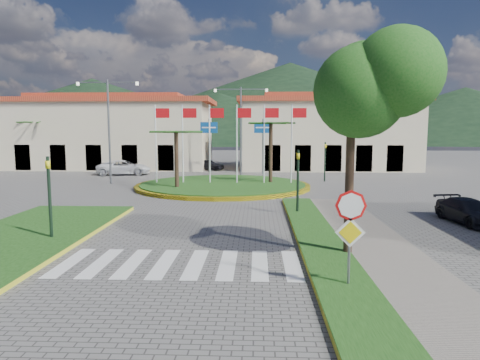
{
  "coord_description": "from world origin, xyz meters",
  "views": [
    {
      "loc": [
        2.51,
        -8.88,
        4.16
      ],
      "look_at": [
        1.82,
        8.0,
        2.18
      ],
      "focal_mm": 32.0,
      "sensor_mm": 36.0,
      "label": 1
    }
  ],
  "objects_px": {
    "car_dark_b": "(315,164)",
    "car_side_right": "(468,211)",
    "stop_sign": "(350,223)",
    "roundabout_island": "(223,185)",
    "car_dark_a": "(208,165)",
    "white_van": "(124,167)",
    "deciduous_tree": "(352,98)"
  },
  "relations": [
    {
      "from": "car_dark_b",
      "to": "car_side_right",
      "type": "xyz_separation_m",
      "value": [
        3.41,
        -25.64,
        -0.05
      ]
    },
    {
      "from": "stop_sign",
      "to": "car_dark_a",
      "type": "xyz_separation_m",
      "value": [
        -7.54,
        33.51,
        -1.22
      ]
    },
    {
      "from": "roundabout_island",
      "to": "white_van",
      "type": "height_order",
      "value": "roundabout_island"
    },
    {
      "from": "stop_sign",
      "to": "deciduous_tree",
      "type": "bearing_deg",
      "value": 78.82
    },
    {
      "from": "stop_sign",
      "to": "car_dark_b",
      "type": "height_order",
      "value": "stop_sign"
    },
    {
      "from": "deciduous_tree",
      "to": "car_dark_b",
      "type": "relative_size",
      "value": 1.9
    },
    {
      "from": "white_van",
      "to": "car_side_right",
      "type": "relative_size",
      "value": 1.32
    },
    {
      "from": "white_van",
      "to": "car_side_right",
      "type": "bearing_deg",
      "value": -142.94
    },
    {
      "from": "white_van",
      "to": "car_dark_a",
      "type": "distance_m",
      "value": 8.87
    },
    {
      "from": "roundabout_island",
      "to": "car_dark_b",
      "type": "bearing_deg",
      "value": 58.58
    },
    {
      "from": "car_side_right",
      "to": "car_dark_a",
      "type": "bearing_deg",
      "value": 113.01
    },
    {
      "from": "stop_sign",
      "to": "car_dark_b",
      "type": "relative_size",
      "value": 0.74
    },
    {
      "from": "roundabout_island",
      "to": "stop_sign",
      "type": "bearing_deg",
      "value": -76.27
    },
    {
      "from": "car_dark_a",
      "to": "car_side_right",
      "type": "distance_m",
      "value": 29.02
    },
    {
      "from": "car_dark_b",
      "to": "car_side_right",
      "type": "distance_m",
      "value": 25.87
    },
    {
      "from": "car_dark_b",
      "to": "stop_sign",
      "type": "bearing_deg",
      "value": -177.96
    },
    {
      "from": "car_dark_a",
      "to": "car_dark_b",
      "type": "distance_m",
      "value": 11.25
    },
    {
      "from": "car_dark_a",
      "to": "white_van",
      "type": "bearing_deg",
      "value": 142.42
    },
    {
      "from": "car_dark_b",
      "to": "car_side_right",
      "type": "bearing_deg",
      "value": -164.2
    },
    {
      "from": "stop_sign",
      "to": "roundabout_island",
      "type": "bearing_deg",
      "value": 103.73
    },
    {
      "from": "stop_sign",
      "to": "car_dark_b",
      "type": "bearing_deg",
      "value": 83.82
    },
    {
      "from": "car_dark_b",
      "to": "car_side_right",
      "type": "relative_size",
      "value": 0.96
    },
    {
      "from": "roundabout_island",
      "to": "car_dark_b",
      "type": "height_order",
      "value": "roundabout_island"
    },
    {
      "from": "roundabout_island",
      "to": "car_side_right",
      "type": "distance_m",
      "value": 16.68
    },
    {
      "from": "stop_sign",
      "to": "car_side_right",
      "type": "distance_m",
      "value": 11.11
    },
    {
      "from": "deciduous_tree",
      "to": "white_van",
      "type": "bearing_deg",
      "value": 121.27
    },
    {
      "from": "stop_sign",
      "to": "deciduous_tree",
      "type": "xyz_separation_m",
      "value": [
        0.6,
        3.04,
        3.38
      ]
    },
    {
      "from": "car_side_right",
      "to": "roundabout_island",
      "type": "bearing_deg",
      "value": 128.71
    },
    {
      "from": "white_van",
      "to": "stop_sign",
      "type": "bearing_deg",
      "value": -163.0
    },
    {
      "from": "car_dark_a",
      "to": "car_dark_b",
      "type": "bearing_deg",
      "value": -68.96
    },
    {
      "from": "stop_sign",
      "to": "car_side_right",
      "type": "bearing_deg",
      "value": 49.97
    },
    {
      "from": "deciduous_tree",
      "to": "roundabout_island",
      "type": "bearing_deg",
      "value": 107.91
    }
  ]
}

